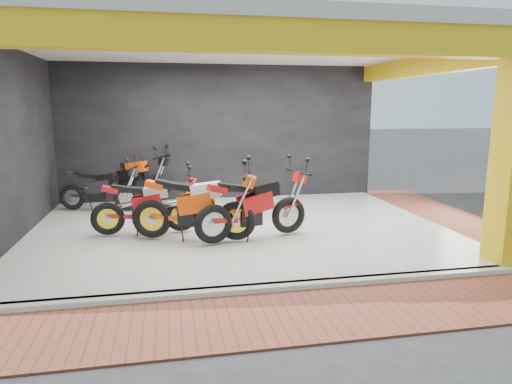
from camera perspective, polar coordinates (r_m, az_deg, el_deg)
The scene contains 15 objects.
ground at distance 7.24m, azimuth 0.39°, elevation -9.22°, with size 80.00×80.00×0.00m, color #2D2D30.
showroom_floor at distance 9.10m, azimuth -2.12°, elevation -4.71°, with size 8.00×6.00×0.10m, color white.
showroom_ceiling at distance 8.85m, azimuth -2.29°, elevation 18.06°, with size 8.40×6.40×0.20m, color beige.
back_wall at distance 11.87m, azimuth -4.54°, elevation 7.20°, with size 8.20×0.20×3.50m, color black.
left_wall at distance 9.12m, azimuth -28.67°, elevation 4.89°, with size 0.20×6.20×3.50m, color black.
header_beam_front at distance 5.89m, azimuth 2.49°, elevation 18.84°, with size 8.40×0.30×0.40m, color yellow.
header_beam_right at distance 10.22m, azimuth 21.28°, elevation 14.67°, with size 0.30×6.40×0.40m, color yellow.
floor_kerb at distance 6.29m, azimuth 2.29°, elevation -11.89°, with size 8.00×0.20×0.10m, color white.
paver_front at distance 5.62m, azimuth 4.19°, elevation -15.20°, with size 9.00×1.40×0.03m, color #974331.
paver_right at distance 10.91m, azimuth 23.68°, elevation -3.20°, with size 1.40×7.00×0.03m, color #974331.
moto_hero at distance 7.98m, azimuth -2.54°, elevation -1.24°, with size 2.35×0.87×1.43m, color #FF4F0A, non-canonical shape.
moto_row_a at distance 8.70m, azimuth -9.41°, elevation -0.98°, with size 2.05×0.76×1.26m, color red, non-canonical shape.
moto_row_b at distance 8.44m, azimuth 4.12°, elevation -0.70°, with size 2.30×0.85×1.41m, color #AC1412, non-canonical shape.
moto_row_c at distance 11.49m, azimuth -12.47°, elevation 2.07°, with size 2.27×0.84×1.38m, color black, non-canonical shape.
moto_row_d at distance 10.71m, azimuth -15.99°, elevation 0.77°, with size 1.95×0.72×1.19m, color black, non-canonical shape.
Camera 1 is at (-1.36, -6.67, 2.46)m, focal length 32.00 mm.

